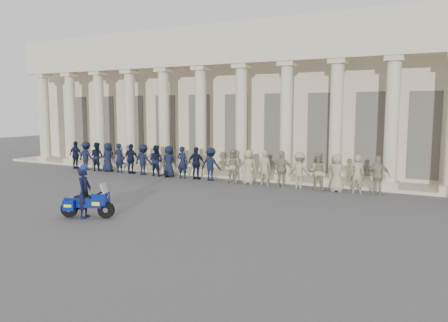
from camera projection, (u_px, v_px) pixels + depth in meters
ground at (182, 210)px, 16.76m from camera, size 90.00×90.00×0.00m
building at (302, 99)px, 29.17m from camera, size 40.00×12.50×9.00m
officer_rank at (195, 163)px, 24.01m from camera, size 19.71×0.68×1.80m
motorcycle at (88, 203)px, 15.53m from camera, size 1.88×1.14×1.27m
rider at (84, 191)px, 15.49m from camera, size 0.66×0.78×1.93m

